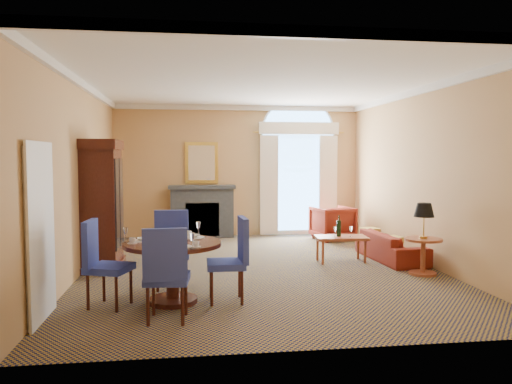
{
  "coord_description": "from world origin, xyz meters",
  "views": [
    {
      "loc": [
        -1.23,
        -8.51,
        1.94
      ],
      "look_at": [
        0.0,
        0.5,
        1.3
      ],
      "focal_mm": 35.0,
      "sensor_mm": 36.0,
      "label": 1
    }
  ],
  "objects": [
    {
      "name": "dining_chair_south",
      "position": [
        -1.49,
        -2.73,
        0.65
      ],
      "size": [
        0.55,
        0.56,
        1.14
      ],
      "rotation": [
        0.0,
        0.0,
        -0.09
      ],
      "color": "#263596",
      "rests_on": "ground"
    },
    {
      "name": "dining_chair_east",
      "position": [
        -0.63,
        -1.94,
        0.65
      ],
      "size": [
        0.54,
        0.52,
        1.14
      ],
      "rotation": [
        0.0,
        0.0,
        1.55
      ],
      "color": "#263596",
      "rests_on": "ground"
    },
    {
      "name": "room_envelope",
      "position": [
        -0.03,
        0.67,
        2.51
      ],
      "size": [
        6.04,
        7.52,
        3.45
      ],
      "color": "tan",
      "rests_on": "ground"
    },
    {
      "name": "dining_table",
      "position": [
        -1.44,
        -1.89,
        0.6
      ],
      "size": [
        1.3,
        1.3,
        1.02
      ],
      "color": "black",
      "rests_on": "ground"
    },
    {
      "name": "sofa",
      "position": [
        2.55,
        0.35,
        0.26
      ],
      "size": [
        0.8,
        1.82,
        0.52
      ],
      "primitive_type": "imported",
      "rotation": [
        0.0,
        0.0,
        1.63
      ],
      "color": "maroon",
      "rests_on": "ground"
    },
    {
      "name": "coffee_table",
      "position": [
        1.56,
        0.32,
        0.45
      ],
      "size": [
        0.98,
        0.59,
        0.87
      ],
      "rotation": [
        0.0,
        0.0,
        -0.08
      ],
      "color": "#9D4C2F",
      "rests_on": "ground"
    },
    {
      "name": "side_table",
      "position": [
        2.6,
        -0.83,
        0.73
      ],
      "size": [
        0.6,
        0.6,
        1.16
      ],
      "color": "#9D4C2F",
      "rests_on": "ground"
    },
    {
      "name": "dining_chair_north",
      "position": [
        -1.48,
        -1.02,
        0.65
      ],
      "size": [
        0.52,
        0.54,
        1.14
      ],
      "rotation": [
        0.0,
        0.0,
        3.12
      ],
      "color": "#263596",
      "rests_on": "ground"
    },
    {
      "name": "dining_chair_west",
      "position": [
        -2.36,
        -1.97,
        0.65
      ],
      "size": [
        0.65,
        0.65,
        1.14
      ],
      "rotation": [
        0.0,
        0.0,
        -1.92
      ],
      "color": "#263596",
      "rests_on": "ground"
    },
    {
      "name": "armoire",
      "position": [
        -2.72,
        0.41,
        1.08
      ],
      "size": [
        0.64,
        1.14,
        2.23
      ],
      "color": "black",
      "rests_on": "ground"
    },
    {
      "name": "armchair",
      "position": [
        2.12,
        2.75,
        0.4
      ],
      "size": [
        1.0,
        1.02,
        0.79
      ],
      "primitive_type": "imported",
      "rotation": [
        0.0,
        0.0,
        3.35
      ],
      "color": "maroon",
      "rests_on": "ground"
    },
    {
      "name": "ground",
      "position": [
        0.0,
        0.0,
        0.0
      ],
      "size": [
        7.5,
        7.5,
        0.0
      ],
      "primitive_type": "plane",
      "color": "#13183E",
      "rests_on": "ground"
    }
  ]
}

